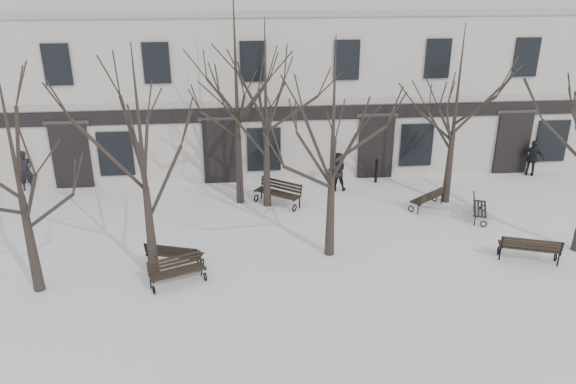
{
  "coord_description": "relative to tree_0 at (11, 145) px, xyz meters",
  "views": [
    {
      "loc": [
        -2.76,
        -15.97,
        9.37
      ],
      "look_at": [
        -0.98,
        3.0,
        1.45
      ],
      "focal_mm": 35.0,
      "sensor_mm": 36.0,
      "label": 1
    }
  ],
  "objects": [
    {
      "name": "bench_0",
      "position": [
        4.19,
        -0.04,
        -4.17
      ],
      "size": [
        1.81,
        1.23,
        0.87
      ],
      "rotation": [
        0.0,
        0.0,
        0.39
      ],
      "color": "black",
      "rests_on": "ground"
    },
    {
      "name": "bench_4",
      "position": [
        13.81,
        4.83,
        -4.18
      ],
      "size": [
        1.7,
        1.47,
        0.85
      ],
      "rotation": [
        0.0,
        0.0,
        3.78
      ],
      "color": "black",
      "rests_on": "ground"
    },
    {
      "name": "bench_3",
      "position": [
        7.8,
        5.79,
        -4.1
      ],
      "size": [
        1.97,
        1.74,
        1.0
      ],
      "rotation": [
        0.0,
        0.0,
        -0.65
      ],
      "color": "black",
      "rests_on": "ground"
    },
    {
      "name": "pedestrian_b",
      "position": [
        10.45,
        7.11,
        -4.64
      ],
      "size": [
        0.87,
        0.7,
        1.72
      ],
      "primitive_type": "imported",
      "rotation": [
        0.0,
        0.0,
        3.09
      ],
      "color": "black",
      "rests_on": "ground"
    },
    {
      "name": "bench_5",
      "position": [
        15.44,
        3.73,
        -4.2
      ],
      "size": [
        1.15,
        1.69,
        0.81
      ],
      "rotation": [
        0.0,
        0.0,
        1.18
      ],
      "color": "black",
      "rests_on": "ground"
    },
    {
      "name": "tree_0",
      "position": [
        0.0,
        0.0,
        0.0
      ],
      "size": [
        5.2,
        5.2,
        7.42
      ],
      "color": "black",
      "rests_on": "ground"
    },
    {
      "name": "pedestrian_a",
      "position": [
        -3.01,
        8.39,
        -4.64
      ],
      "size": [
        0.74,
        0.59,
        1.78
      ],
      "primitive_type": "imported",
      "rotation": [
        0.0,
        0.0,
        0.28
      ],
      "color": "black",
      "rests_on": "ground"
    },
    {
      "name": "bollard_b",
      "position": [
        12.38,
        7.84,
        -4.04
      ],
      "size": [
        0.14,
        0.14,
        1.12
      ],
      "color": "black",
      "rests_on": "ground"
    },
    {
      "name": "tree_1",
      "position": [
        3.43,
        0.42,
        -0.06
      ],
      "size": [
        5.12,
        5.12,
        7.32
      ],
      "color": "black",
      "rests_on": "ground"
    },
    {
      "name": "tree_5",
      "position": [
        7.33,
        5.74,
        0.02
      ],
      "size": [
        5.21,
        5.21,
        7.45
      ],
      "color": "black",
      "rests_on": "ground"
    },
    {
      "name": "ground",
      "position": [
        8.97,
        0.59,
        -4.64
      ],
      "size": [
        100.0,
        100.0,
        0.0
      ],
      "primitive_type": "plane",
      "color": "silver",
      "rests_on": "ground"
    },
    {
      "name": "pedestrian_c",
      "position": [
        19.79,
        8.04,
        -4.64
      ],
      "size": [
        1.08,
        0.81,
        1.7
      ],
      "primitive_type": "imported",
      "rotation": [
        0.0,
        0.0,
        2.69
      ],
      "color": "black",
      "rests_on": "ground"
    },
    {
      "name": "bench_2",
      "position": [
        15.74,
        0.27,
        -4.11
      ],
      "size": [
        2.02,
        1.27,
        0.97
      ],
      "rotation": [
        0.0,
        0.0,
        2.81
      ],
      "color": "black",
      "rests_on": "ground"
    },
    {
      "name": "tree_6",
      "position": [
        14.77,
        5.44,
        -0.12
      ],
      "size": [
        5.06,
        5.06,
        7.23
      ],
      "color": "black",
      "rests_on": "ground"
    },
    {
      "name": "bench_1",
      "position": [
        4.01,
        0.97,
        -4.14
      ],
      "size": [
        1.92,
        1.18,
        0.92
      ],
      "rotation": [
        0.0,
        0.0,
        2.83
      ],
      "color": "black",
      "rests_on": "ground"
    },
    {
      "name": "building",
      "position": [
        8.97,
        13.54,
        0.88
      ],
      "size": [
        40.4,
        10.2,
        11.4
      ],
      "color": "#B7B4A9",
      "rests_on": "ground"
    },
    {
      "name": "tree_4",
      "position": [
        6.23,
        6.17,
        0.78
      ],
      "size": [
        6.07,
        6.07,
        8.67
      ],
      "color": "black",
      "rests_on": "ground"
    },
    {
      "name": "tree_2",
      "position": [
        9.21,
        1.41,
        -0.06
      ],
      "size": [
        5.13,
        5.13,
        7.32
      ],
      "color": "black",
      "rests_on": "ground"
    },
    {
      "name": "bollard_a",
      "position": [
        6.24,
        7.26,
        -4.07
      ],
      "size": [
        0.14,
        0.14,
        1.07
      ],
      "color": "black",
      "rests_on": "ground"
    }
  ]
}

